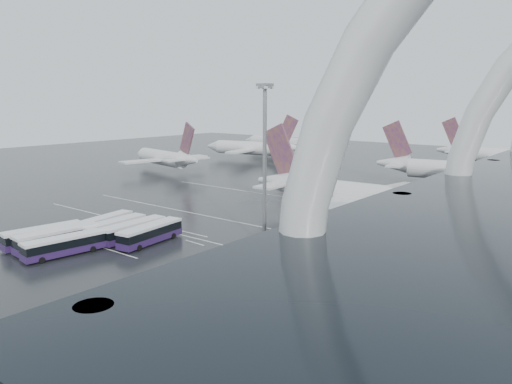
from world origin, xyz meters
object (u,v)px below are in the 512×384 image
Objects in this scene: jet_remote_mid at (254,148)px; bus_row_near_a at (105,223)px; bus_row_near_c at (133,230)px; bus_row_far_a at (44,235)px; bus_row_near_d at (150,233)px; jet_remote_west at (166,158)px; bus_row_far_c at (64,245)px; jet_remote_far at (282,143)px; bus_row_far_b at (57,238)px; gse_cart_belly_d at (467,248)px; airliner_gate_b at (468,172)px; gse_cart_belly_c at (359,234)px; bus_row_near_b at (114,228)px; van_curve_b at (12,366)px; airliner_main at (369,198)px; gse_cart_belly_b at (418,231)px; airliner_gate_c at (508,156)px; floodlight_mast at (265,146)px.

jet_remote_mid reaches higher than bus_row_near_a.
bus_row_far_a is (-9.07, -12.02, 0.03)m from bus_row_near_c.
bus_row_near_c is 0.97× the size of bus_row_near_d.
bus_row_far_c is at bearing 140.15° from jet_remote_west.
jet_remote_far is at bearing -95.05° from jet_remote_mid.
gse_cart_belly_d is at bearing -47.62° from bus_row_far_b.
bus_row_far_b is (-36.54, -103.88, -2.81)m from airliner_gate_b.
bus_row_near_a is 0.96× the size of bus_row_far_c.
jet_remote_west is 19.56× the size of gse_cart_belly_c.
bus_row_near_b is 1.00× the size of bus_row_far_c.
gse_cart_belly_c is (26.69, 26.47, -1.27)m from bus_row_near_d.
jet_remote_mid reaches higher than bus_row_far_a.
bus_row_far_c is at bearing 87.24° from van_curve_b.
airliner_main is 52.74m from bus_row_near_a.
airliner_main is at bearing 165.47° from gse_cart_belly_b.
jet_remote_far is 143.23m from bus_row_near_b.
gse_cart_belly_b is at bearing 49.14° from gse_cart_belly_c.
gse_cart_belly_b is at bearing 176.78° from jet_remote_west.
floodlight_mast is at bearing -101.84° from airliner_gate_c.
gse_cart_belly_b is 0.97× the size of gse_cart_belly_c.
gse_cart_belly_d is (57.47, 30.74, -1.13)m from bus_row_near_a.
jet_remote_far is at bearing 22.08° from bus_row_near_c.
bus_row_near_d is 6.67× the size of gse_cart_belly_c.
jet_remote_west is at bearing 74.23° from jet_remote_mid.
gse_cart_belly_d is (109.90, -99.49, -4.57)m from jet_remote_far.
airliner_gate_b is 25.99× the size of gse_cart_belly_c.
bus_row_near_c is (-30.21, -143.48, -2.79)m from airliner_gate_c.
gse_cart_belly_b is (47.60, 47.78, -1.28)m from bus_row_far_a.
jet_remote_far reaches higher than gse_cart_belly_d.
jet_remote_west is 86.70m from bus_row_near_c.
jet_remote_far is at bearing 124.61° from floodlight_mast.
jet_remote_west is 98.39m from gse_cart_belly_c.
airliner_gate_b is at bearing 83.40° from airliner_main.
jet_remote_mid reaches higher than bus_row_near_b.
jet_remote_mid is (-89.31, 14.02, 0.19)m from airliner_gate_b.
bus_row_near_d reaches higher than bus_row_far_c.
bus_row_far_a is (51.88, -142.12, -3.31)m from jet_remote_far.
airliner_gate_c reaches higher than bus_row_near_b.
gse_cart_belly_c is (36.22, 38.56, -1.33)m from bus_row_far_b.
airliner_main is 4.34× the size of bus_row_far_c.
airliner_main is 58.86m from bus_row_far_c.
bus_row_near_b is 0.49× the size of floodlight_mast.
bus_row_near_a reaches higher than gse_cart_belly_d.
jet_remote_west is 84.86m from bus_row_near_b.
bus_row_near_b is 0.97× the size of bus_row_far_a.
jet_remote_mid is 129.20m from bus_row_far_b.
jet_remote_far is 3.29× the size of bus_row_near_d.
jet_remote_mid is at bearing 139.51° from airliner_main.
airliner_gate_c is 24.78× the size of gse_cart_belly_c.
jet_remote_west reaches higher than bus_row_far_c.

